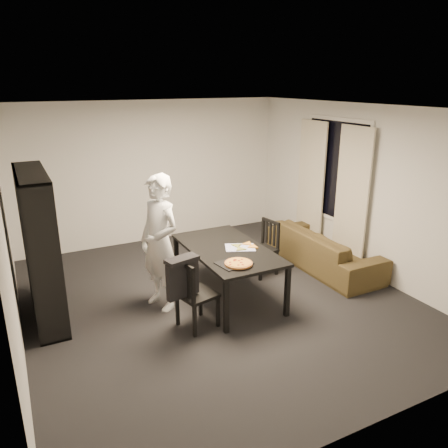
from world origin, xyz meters
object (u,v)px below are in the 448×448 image
dining_table (227,252)px  chair_left (191,290)px  bookshelf (40,247)px  chair_right (266,244)px  sofa (323,249)px  person (160,243)px  baking_tray (234,263)px  pepperoni_pizza (239,263)px

dining_table → chair_left: bearing=-144.3°
bookshelf → dining_table: 2.41m
chair_right → sofa: bearing=65.9°
dining_table → person: bearing=169.8°
baking_tray → sofa: baking_tray is taller
person → chair_right: bearing=78.7°
bookshelf → dining_table: bookshelf is taller
dining_table → chair_right: 1.03m
bookshelf → person: bearing=-17.0°
pepperoni_pizza → baking_tray: bearing=113.5°
sofa → chair_left: bearing=106.3°
bookshelf → chair_right: size_ratio=2.21×
bookshelf → chair_left: size_ratio=2.11×
chair_left → person: (-0.14, 0.71, 0.39)m
person → pepperoni_pizza: size_ratio=5.19×
pepperoni_pizza → chair_right: bearing=44.6°
bookshelf → person: (1.41, -0.43, -0.04)m
chair_left → baking_tray: size_ratio=2.25×
bookshelf → chair_left: 1.98m
bookshelf → baking_tray: (2.15, -1.11, -0.21)m
dining_table → bookshelf: bearing=165.6°
person → sofa: person is taller
chair_left → sofa: bearing=-87.2°
baking_tray → sofa: (2.05, 0.74, -0.43)m
bookshelf → pepperoni_pizza: bearing=-28.5°
bookshelf → baking_tray: size_ratio=4.75×
baking_tray → pepperoni_pizza: size_ratio=1.14×
dining_table → sofa: (1.88, 0.22, -0.36)m
pepperoni_pizza → sofa: pepperoni_pizza is taller
chair_right → person: person is taller
person → pepperoni_pizza: bearing=25.3°
bookshelf → pepperoni_pizza: size_ratio=5.43×
dining_table → sofa: dining_table is taller
chair_right → sofa: (0.97, -0.23, -0.18)m
dining_table → chair_left: (-0.77, -0.55, -0.15)m
dining_table → chair_right: (0.90, 0.45, -0.18)m
bookshelf → sofa: bearing=-5.1°
bookshelf → sofa: (4.19, -0.37, -0.64)m
person → baking_tray: 1.01m
baking_tray → pepperoni_pizza: bearing=-66.5°
baking_tray → dining_table: bearing=71.5°
chair_left → person: 0.83m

